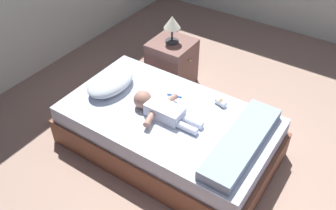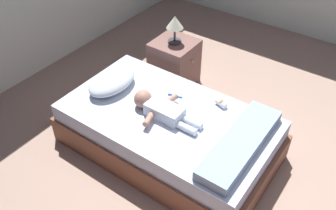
% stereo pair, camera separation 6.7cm
% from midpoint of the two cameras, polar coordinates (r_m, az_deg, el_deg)
% --- Properties ---
extents(ground_plane, '(8.00, 8.00, 0.00)m').
position_cam_midpoint_polar(ground_plane, '(3.38, 12.06, -11.90)').
color(ground_plane, '#A18271').
extents(bed, '(1.13, 1.99, 0.45)m').
position_cam_midpoint_polar(bed, '(3.43, -0.56, -4.23)').
color(bed, brown).
rests_on(bed, ground_plane).
extents(pillow, '(0.54, 0.35, 0.15)m').
position_cam_midpoint_polar(pillow, '(3.57, -9.57, 3.55)').
color(pillow, silver).
rests_on(pillow, bed).
extents(baby, '(0.49, 0.69, 0.17)m').
position_cam_midpoint_polar(baby, '(3.23, -1.92, -0.57)').
color(baby, white).
rests_on(baby, bed).
extents(toothbrush, '(0.05, 0.15, 0.02)m').
position_cam_midpoint_polar(toothbrush, '(3.47, 0.34, 1.53)').
color(toothbrush, blue).
rests_on(toothbrush, bed).
extents(nightstand, '(0.46, 0.49, 0.56)m').
position_cam_midpoint_polar(nightstand, '(4.24, 0.15, 6.57)').
color(nightstand, brown).
rests_on(nightstand, ground_plane).
extents(lamp, '(0.18, 0.18, 0.31)m').
position_cam_midpoint_polar(lamp, '(3.98, 0.16, 12.63)').
color(lamp, '#333338').
rests_on(lamp, nightstand).
extents(blanket, '(1.02, 0.28, 0.09)m').
position_cam_midpoint_polar(blanket, '(3.01, 10.93, -5.74)').
color(blanket, '#8CA5C1').
rests_on(blanket, bed).
extents(baby_bottle, '(0.09, 0.12, 0.08)m').
position_cam_midpoint_polar(baby_bottle, '(3.38, 7.76, 0.43)').
color(baby_bottle, white).
rests_on(baby_bottle, bed).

